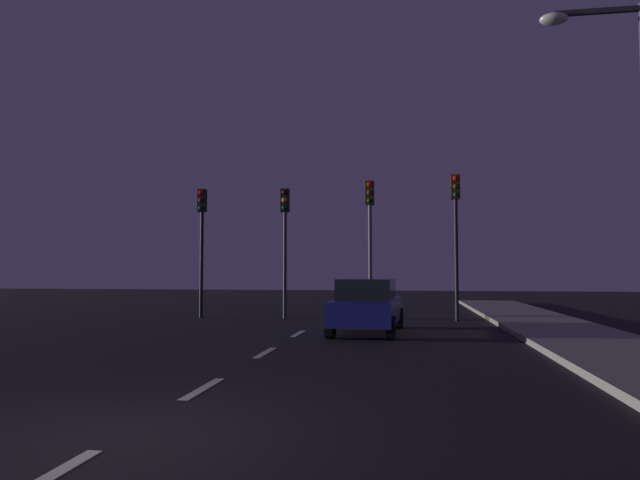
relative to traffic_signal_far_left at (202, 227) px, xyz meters
The scene contains 12 objects.
ground_plane 10.09m from the traffic_signal_far_left, 59.44° to the right, with size 80.00×80.00×0.00m, color black.
sidewalk_curb_right 15.16m from the traffic_signal_far_left, 33.50° to the right, with size 3.00×40.00×0.15m, color gray.
lane_stripe_nearest 17.40m from the traffic_signal_far_left, 73.60° to the right, with size 0.16×1.60×0.01m, color silver.
lane_stripe_second 13.89m from the traffic_signal_far_left, 69.02° to the right, with size 0.16×1.60×0.01m, color silver.
lane_stripe_third 10.58m from the traffic_signal_far_left, 61.19° to the right, with size 0.16×1.60×0.01m, color silver.
lane_stripe_fourth 7.74m from the traffic_signal_far_left, 45.81° to the right, with size 0.16×1.60×0.01m, color silver.
traffic_signal_far_left is the anchor object (origin of this frame).
traffic_signal_center_left 3.32m from the traffic_signal_far_left, ahead, with size 0.32×0.38×4.95m.
traffic_signal_center_right 6.57m from the traffic_signal_far_left, ahead, with size 0.32×0.38×5.17m.
traffic_signal_far_right 9.70m from the traffic_signal_far_left, ahead, with size 0.32×0.38×5.32m.
car_stopped_ahead 8.62m from the traffic_signal_far_left, 34.15° to the right, with size 2.04×4.20×1.57m.
street_lamp_right 15.31m from the traffic_signal_far_left, 36.54° to the right, with size 2.07×0.36×7.13m.
Camera 1 is at (3.09, -5.68, 1.79)m, focal length 31.42 mm.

